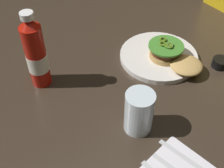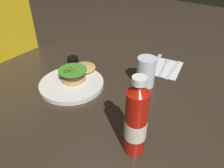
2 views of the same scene
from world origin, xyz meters
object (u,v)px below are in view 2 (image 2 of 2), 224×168
Objects in this scene: dinner_plate at (72,84)px; spoon_utensil at (175,66)px; burger_sandwich at (77,72)px; ketchup_bottle at (136,121)px; condiment_cup at (73,60)px; water_glass at (146,72)px; fork_utensil at (165,65)px; napkin at (164,67)px; butter_knife at (156,62)px.

spoon_utensil is at bearing -36.01° from dinner_plate.
burger_sandwich is 0.78× the size of ketchup_bottle.
ketchup_bottle is at bearing -118.47° from condiment_cup.
water_glass is at bearing -84.94° from condiment_cup.
spoon_utensil is 0.05m from fork_utensil.
napkin is (0.30, -0.25, -0.04)m from burger_sandwich.
burger_sandwich is 0.84× the size of butter_knife.
spoon_utensil is 0.09m from butter_knife.
dinner_plate is 1.47× the size of napkin.
spoon_utensil is at bearing -59.72° from condiment_cup.
ketchup_bottle is (-0.12, -0.36, 0.10)m from dinner_plate.
burger_sandwich is at bearing 142.08° from fork_utensil.
burger_sandwich is 3.63× the size of condiment_cup.
fork_utensil is at bearing 11.84° from napkin.
ketchup_bottle is 1.99× the size of water_glass.
water_glass is 0.54× the size of butter_knife.
water_glass is 0.18m from napkin.
napkin is at bearing -39.95° from burger_sandwich.
dinner_plate is 4.97× the size of condiment_cup.
water_glass is (0.30, 0.13, -0.05)m from ketchup_bottle.
ketchup_bottle is at bearing -170.87° from spoon_utensil.
napkin is 0.05m from butter_knife.
burger_sandwich is 0.16m from condiment_cup.
dinner_plate is 1.35× the size of spoon_utensil.
water_glass reaches higher than spoon_utensil.
water_glass reaches higher than napkin.
burger_sandwich is 0.41m from fork_utensil.
napkin is at bearing 14.53° from ketchup_bottle.
butter_knife is (0.02, 0.05, 0.00)m from napkin.
condiment_cup is 0.27× the size of spoon_utensil.
ketchup_bottle is 0.33m from water_glass.
burger_sandwich is 0.42m from ketchup_bottle.
burger_sandwich reaches higher than napkin.
dinner_plate is at bearing 71.08° from ketchup_bottle.
dinner_plate is 0.48m from spoon_utensil.
condiment_cup is at bearing 95.06° from water_glass.
butter_knife is (0.37, -0.19, -0.00)m from dinner_plate.
water_glass is 0.21m from butter_knife.
condiment_cup is 0.23× the size of butter_knife.
dinner_plate is at bearing 127.04° from water_glass.
napkin is at bearing -34.43° from dinner_plate.
water_glass is at bearing 179.61° from fork_utensil.
burger_sandwich is 1.08× the size of napkin.
burger_sandwich reaches higher than dinner_plate.
ketchup_bottle is 0.53m from spoon_utensil.
dinner_plate is at bearing -137.37° from condiment_cup.
water_glass is 0.64× the size of spoon_utensil.
napkin is 0.78× the size of butter_knife.
water_glass is 0.37m from condiment_cup.
dinner_plate is 0.30m from water_glass.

